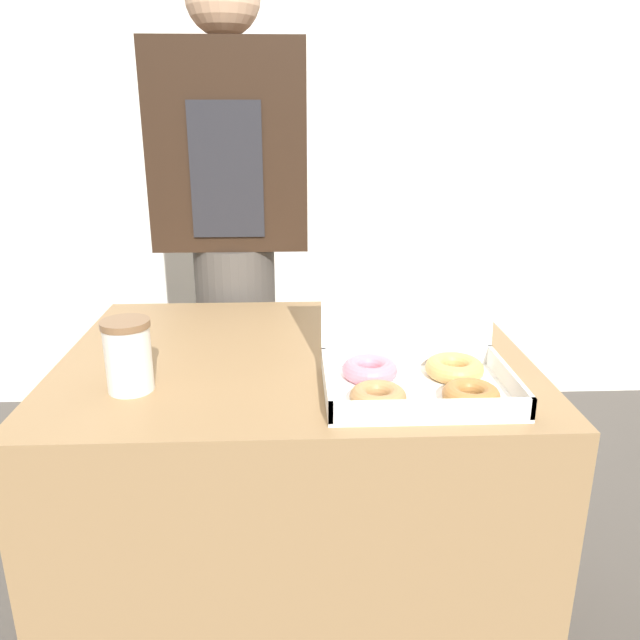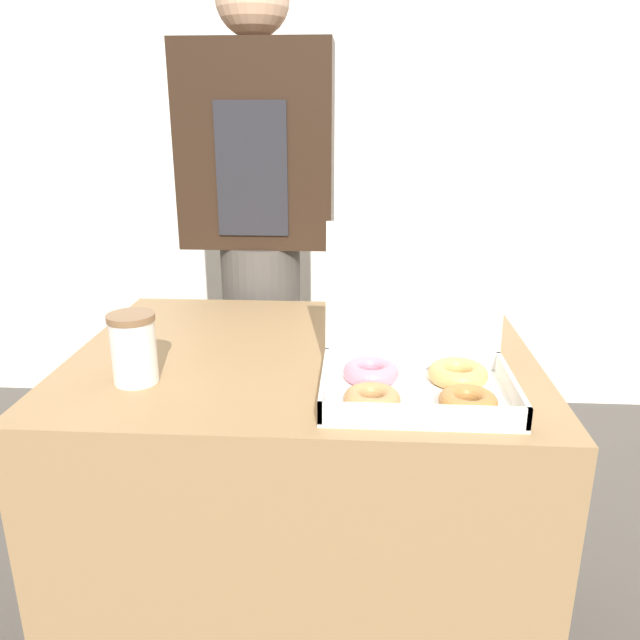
{
  "view_description": "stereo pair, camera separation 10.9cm",
  "coord_description": "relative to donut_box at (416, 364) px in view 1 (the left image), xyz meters",
  "views": [
    {
      "loc": [
        0.0,
        -1.22,
        1.2
      ],
      "look_at": [
        0.05,
        -0.18,
        0.86
      ],
      "focal_mm": 35.0,
      "sensor_mm": 36.0,
      "label": 1
    },
    {
      "loc": [
        0.11,
        -1.22,
        1.2
      ],
      "look_at": [
        0.05,
        -0.18,
        0.86
      ],
      "focal_mm": 35.0,
      "sensor_mm": 36.0,
      "label": 2
    }
  ],
  "objects": [
    {
      "name": "ground_plane",
      "position": [
        -0.22,
        0.18,
        -0.77
      ],
      "size": [
        14.0,
        14.0,
        0.0
      ],
      "primitive_type": "plane",
      "color": "#4C4742"
    },
    {
      "name": "wall_back",
      "position": [
        -0.22,
        1.52,
        0.53
      ],
      "size": [
        10.0,
        0.05,
        2.6
      ],
      "color": "silver",
      "rests_on": "ground_plane"
    },
    {
      "name": "table",
      "position": [
        -0.22,
        0.18,
        -0.41
      ],
      "size": [
        0.95,
        0.73,
        0.73
      ],
      "color": "#99754C",
      "rests_on": "ground_plane"
    },
    {
      "name": "donut_box",
      "position": [
        0.0,
        0.0,
        0.0
      ],
      "size": [
        0.33,
        0.27,
        0.29
      ],
      "color": "white",
      "rests_on": "table"
    },
    {
      "name": "coffee_cup",
      "position": [
        -0.52,
        0.01,
        0.02
      ],
      "size": [
        0.09,
        0.09,
        0.13
      ],
      "color": "silver",
      "rests_on": "table"
    },
    {
      "name": "person_customer",
      "position": [
        -0.39,
        0.71,
        0.08
      ],
      "size": [
        0.41,
        0.23,
        1.59
      ],
      "color": "#4C4742",
      "rests_on": "ground_plane"
    }
  ]
}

